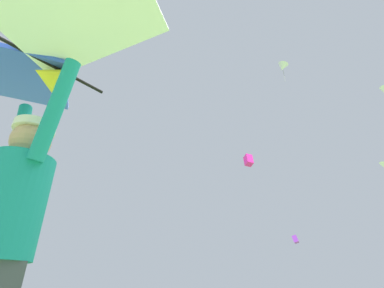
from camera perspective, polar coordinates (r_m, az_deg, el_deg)
The scene contains 6 objects.
kite_flyer_person at distance 1.81m, azimuth -34.25°, elevation -15.38°, with size 0.81×0.39×1.92m.
held_stunt_kite at distance 2.29m, azimuth -28.30°, elevation 16.01°, with size 2.08×1.24×0.43m.
distant_kite_magenta_mid_left at distance 30.51m, azimuth 11.45°, elevation -3.26°, with size 1.20×1.27×1.38m.
distant_kite_white_overhead_distant at distance 32.61m, azimuth 17.98°, elevation 14.69°, with size 1.36×1.13×2.55m.
distant_kite_white_high_right at distance 30.27m, azimuth 34.58°, elevation -3.60°, with size 0.85×0.91×1.70m.
distant_kite_purple_far_center at distance 31.65m, azimuth 20.35°, elevation -17.76°, with size 0.64×0.59×0.87m.
Camera 1 is at (1.49, -1.06, 0.70)m, focal length 26.14 mm.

